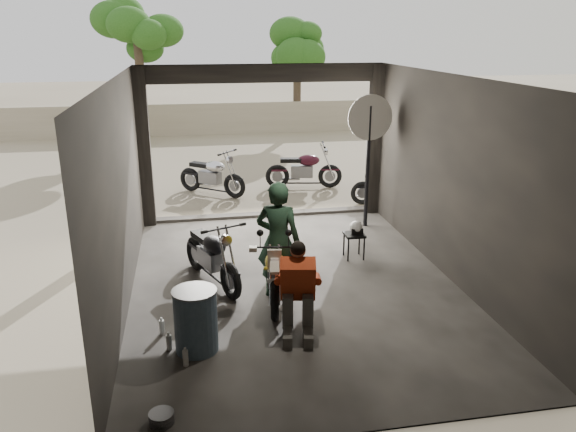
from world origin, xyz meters
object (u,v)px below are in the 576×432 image
object	(u,v)px
stool	(354,238)
sign_post	(369,138)
outside_bike_a	(211,172)
oil_drum	(196,321)
main_bike	(275,267)
left_bike	(211,251)
outside_bike_b	(304,166)
rider	(278,241)
outside_bike_c	(389,182)
mechanic	(298,293)
helmet	(356,227)

from	to	relation	value
stool	sign_post	distance (m)	2.28
outside_bike_a	oil_drum	bearing A→B (deg)	-145.80
oil_drum	main_bike	bearing A→B (deg)	45.92
main_bike	outside_bike_a	world-z (taller)	outside_bike_a
left_bike	stool	world-z (taller)	left_bike
outside_bike_b	rider	world-z (taller)	rider
outside_bike_c	outside_bike_a	bearing A→B (deg)	73.82
sign_post	mechanic	bearing A→B (deg)	-98.66
left_bike	outside_bike_a	size ratio (longest dim) A/B	0.97
main_bike	oil_drum	size ratio (longest dim) A/B	1.91
outside_bike_c	mechanic	world-z (taller)	mechanic
main_bike	mechanic	world-z (taller)	mechanic
rider	sign_post	distance (m)	3.73
helmet	oil_drum	bearing A→B (deg)	-137.70
left_bike	mechanic	size ratio (longest dim) A/B	1.35
helmet	sign_post	bearing A→B (deg)	66.24
outside_bike_a	mechanic	bearing A→B (deg)	-135.05
stool	oil_drum	bearing A→B (deg)	-137.66
mechanic	outside_bike_c	bearing A→B (deg)	70.08
outside_bike_c	sign_post	world-z (taller)	sign_post
main_bike	outside_bike_c	xyz separation A→B (m)	(3.35, 4.40, -0.01)
outside_bike_a	outside_bike_b	bearing A→B (deg)	-46.41
outside_bike_a	stool	distance (m)	5.09
main_bike	rider	distance (m)	0.40
left_bike	helmet	distance (m)	2.59
outside_bike_b	helmet	size ratio (longest dim) A/B	6.85
rider	outside_bike_c	bearing A→B (deg)	-106.39
left_bike	outside_bike_a	distance (m)	5.15
outside_bike_a	stool	bearing A→B (deg)	-115.29
outside_bike_a	oil_drum	world-z (taller)	outside_bike_a
left_bike	outside_bike_c	xyz separation A→B (m)	(4.23, 3.65, -0.03)
mechanic	oil_drum	world-z (taller)	mechanic
rider	stool	size ratio (longest dim) A/B	3.81
main_bike	stool	size ratio (longest dim) A/B	3.35
outside_bike_b	mechanic	xyz separation A→B (m)	(-1.57, -7.13, 0.03)
main_bike	stool	distance (m)	2.09
outside_bike_c	stool	xyz separation A→B (m)	(-1.74, -3.07, -0.12)
rider	left_bike	bearing A→B (deg)	-12.36
left_bike	outside_bike_b	xyz separation A→B (m)	(2.59, 5.34, 0.02)
main_bike	rider	world-z (taller)	rider
oil_drum	outside_bike_c	bearing A→B (deg)	51.12
main_bike	mechanic	xyz separation A→B (m)	(0.14, -1.03, 0.07)
stool	helmet	bearing A→B (deg)	37.01
oil_drum	left_bike	bearing A→B (deg)	81.43
left_bike	main_bike	bearing A→B (deg)	-62.78
rider	helmet	bearing A→B (deg)	-120.89
main_bike	outside_bike_a	size ratio (longest dim) A/B	0.95
outside_bike_b	sign_post	xyz separation A→B (m)	(0.63, -3.16, 1.26)
outside_bike_c	helmet	bearing A→B (deg)	155.23
oil_drum	sign_post	size ratio (longest dim) A/B	0.31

